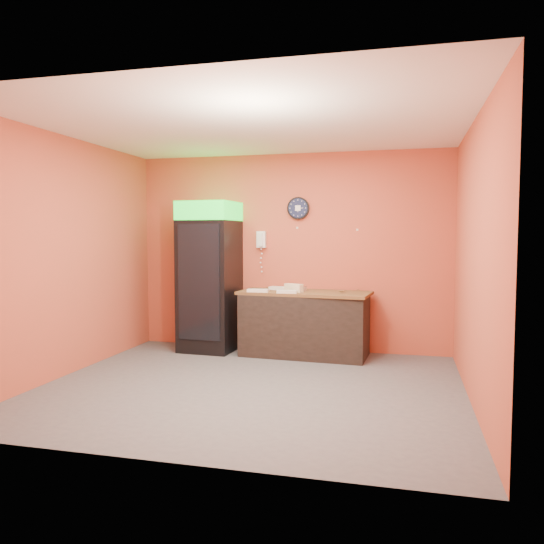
% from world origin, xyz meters
% --- Properties ---
extents(floor, '(4.50, 4.50, 0.00)m').
position_xyz_m(floor, '(0.00, 0.00, 0.00)').
color(floor, '#47474C').
rests_on(floor, ground).
extents(back_wall, '(4.50, 0.02, 2.80)m').
position_xyz_m(back_wall, '(0.00, 2.00, 1.40)').
color(back_wall, '#C04E36').
rests_on(back_wall, floor).
extents(left_wall, '(0.02, 4.00, 2.80)m').
position_xyz_m(left_wall, '(-2.25, 0.00, 1.40)').
color(left_wall, '#C04E36').
rests_on(left_wall, floor).
extents(right_wall, '(0.02, 4.00, 2.80)m').
position_xyz_m(right_wall, '(2.25, 0.00, 1.40)').
color(right_wall, '#C04E36').
rests_on(right_wall, floor).
extents(ceiling, '(4.50, 4.00, 0.02)m').
position_xyz_m(ceiling, '(0.00, 0.00, 2.80)').
color(ceiling, white).
rests_on(ceiling, back_wall).
extents(beverage_cooler, '(0.78, 0.79, 2.11)m').
position_xyz_m(beverage_cooler, '(-1.10, 1.60, 1.03)').
color(beverage_cooler, black).
rests_on(beverage_cooler, floor).
extents(prep_counter, '(1.72, 0.84, 0.84)m').
position_xyz_m(prep_counter, '(0.28, 1.63, 0.42)').
color(prep_counter, black).
rests_on(prep_counter, floor).
extents(wall_clock, '(0.32, 0.06, 0.32)m').
position_xyz_m(wall_clock, '(0.12, 1.97, 2.03)').
color(wall_clock, black).
rests_on(wall_clock, back_wall).
extents(wall_phone, '(0.13, 0.11, 0.24)m').
position_xyz_m(wall_phone, '(-0.42, 1.95, 1.58)').
color(wall_phone, white).
rests_on(wall_phone, back_wall).
extents(butcher_paper, '(1.82, 0.91, 0.04)m').
position_xyz_m(butcher_paper, '(0.28, 1.63, 0.86)').
color(butcher_paper, brown).
rests_on(butcher_paper, prep_counter).
extents(sub_roll_stack, '(0.28, 0.19, 0.11)m').
position_xyz_m(sub_roll_stack, '(0.15, 1.51, 0.94)').
color(sub_roll_stack, beige).
rests_on(sub_roll_stack, butcher_paper).
extents(wrapped_sandwich_left, '(0.29, 0.13, 0.04)m').
position_xyz_m(wrapped_sandwich_left, '(-0.32, 1.39, 0.90)').
color(wrapped_sandwich_left, silver).
rests_on(wrapped_sandwich_left, butcher_paper).
extents(wrapped_sandwich_mid, '(0.27, 0.14, 0.04)m').
position_xyz_m(wrapped_sandwich_mid, '(0.09, 1.35, 0.90)').
color(wrapped_sandwich_mid, silver).
rests_on(wrapped_sandwich_mid, butcher_paper).
extents(wrapped_sandwich_right, '(0.33, 0.18, 0.04)m').
position_xyz_m(wrapped_sandwich_right, '(-0.08, 1.74, 0.90)').
color(wrapped_sandwich_right, silver).
rests_on(wrapped_sandwich_right, butcher_paper).
extents(kitchen_tool, '(0.06, 0.06, 0.06)m').
position_xyz_m(kitchen_tool, '(0.27, 1.70, 0.91)').
color(kitchen_tool, silver).
rests_on(kitchen_tool, butcher_paper).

